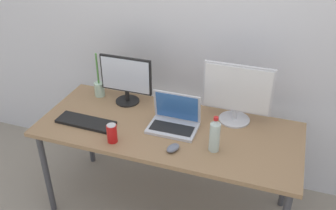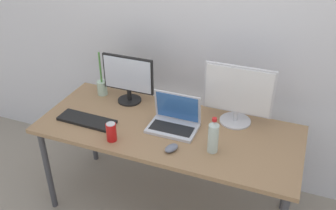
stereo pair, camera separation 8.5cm
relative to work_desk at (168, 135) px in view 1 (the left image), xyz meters
name	(u,v)px [view 1 (the left image)]	position (x,y,z in m)	size (l,w,h in m)	color
ground_plane	(168,206)	(0.00, 0.00, -0.68)	(16.00, 16.00, 0.00)	gray
wall_back	(194,21)	(0.00, 0.59, 0.62)	(7.00, 0.08, 2.60)	silver
work_desk	(168,135)	(0.00, 0.00, 0.00)	(1.77, 0.74, 0.74)	#424247
monitor_left	(126,79)	(-0.40, 0.23, 0.26)	(0.39, 0.18, 0.36)	black
monitor_center	(237,93)	(0.40, 0.24, 0.28)	(0.46, 0.21, 0.42)	silver
laptop_silver	(174,120)	(0.04, 0.03, 0.12)	(0.33, 0.22, 0.24)	silver
keyboard_main	(86,122)	(-0.55, -0.13, 0.07)	(0.41, 0.14, 0.02)	black
mouse_by_keyboard	(173,148)	(0.11, -0.22, 0.08)	(0.06, 0.10, 0.04)	slate
water_bottle	(215,135)	(0.35, -0.14, 0.17)	(0.07, 0.07, 0.24)	silver
soda_can_near_keyboard	(112,133)	(-0.29, -0.26, 0.12)	(0.07, 0.07, 0.13)	red
bamboo_vase	(99,88)	(-0.65, 0.25, 0.13)	(0.08, 0.08, 0.35)	#B2D1B7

